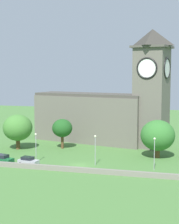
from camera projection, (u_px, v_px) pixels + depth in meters
ground_plane at (98, 150)px, 87.07m from camera, size 200.00×200.00×0.00m
church at (108, 109)px, 95.19m from camera, size 36.90×16.44×28.57m
quay_barrier at (72, 169)px, 68.16m from camera, size 51.80×0.70×0.93m
car_green at (3, 159)px, 74.31m from camera, size 4.67×2.94×1.82m
car_silver at (28, 161)px, 73.07m from camera, size 4.36×2.67×1.68m
streetlamp_west_mid at (36, 143)px, 74.83m from camera, size 0.44×0.44×6.03m
streetlamp_central at (95, 145)px, 72.54m from camera, size 0.44×0.44×6.03m
streetlamp_east_mid at (154, 148)px, 68.83m from camera, size 0.44×0.44×6.22m
tree_by_tower at (62, 128)px, 88.55m from camera, size 4.86×4.86×7.17m
tree_riverside_east at (18, 128)px, 87.73m from camera, size 7.01×7.01×8.37m
tree_churchyard at (158, 135)px, 78.90m from camera, size 7.35×7.35×8.20m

